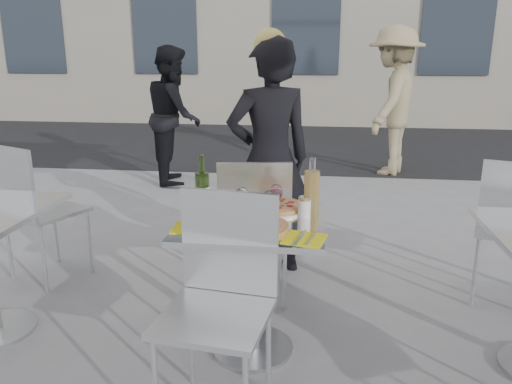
# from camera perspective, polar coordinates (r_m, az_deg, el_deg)

# --- Properties ---
(ground) EXTENTS (80.00, 80.00, 0.00)m
(ground) POSITION_cam_1_polar(r_m,az_deg,el_deg) (2.85, -0.39, -17.53)
(ground) COLOR slate
(street_asphalt) EXTENTS (24.00, 5.00, 0.00)m
(street_asphalt) POSITION_cam_1_polar(r_m,az_deg,el_deg) (9.00, 5.02, 5.71)
(street_asphalt) COLOR black
(street_asphalt) RESTS_ON ground
(main_table) EXTENTS (0.72, 0.72, 0.75)m
(main_table) POSITION_cam_1_polar(r_m,az_deg,el_deg) (2.59, -0.41, -7.52)
(main_table) COLOR #B7BABF
(main_table) RESTS_ON ground
(chair_far) EXTENTS (0.50, 0.51, 0.96)m
(chair_far) POSITION_cam_1_polar(r_m,az_deg,el_deg) (3.06, -0.25, -3.29)
(chair_far) COLOR silver
(chair_far) RESTS_ON ground
(chair_near) EXTENTS (0.50, 0.51, 0.98)m
(chair_near) POSITION_cam_1_polar(r_m,az_deg,el_deg) (2.21, -3.95, -10.75)
(chair_near) COLOR silver
(chair_near) RESTS_ON ground
(side_chair_lfar) EXTENTS (0.60, 0.60, 0.98)m
(side_chair_lfar) POSITION_cam_1_polar(r_m,az_deg,el_deg) (3.70, -24.30, -1.10)
(side_chair_lfar) COLOR silver
(side_chair_lfar) RESTS_ON ground
(woman_diner) EXTENTS (0.71, 0.60, 1.67)m
(woman_diner) POSITION_cam_1_polar(r_m,az_deg,el_deg) (3.51, 1.53, 3.72)
(woman_diner) COLOR black
(woman_diner) RESTS_ON ground
(pedestrian_a) EXTENTS (0.81, 0.94, 1.64)m
(pedestrian_a) POSITION_cam_1_polar(r_m,az_deg,el_deg) (6.18, -9.34, 8.63)
(pedestrian_a) COLOR black
(pedestrian_a) RESTS_ON ground
(pedestrian_b) EXTENTS (1.11, 1.39, 1.89)m
(pedestrian_b) POSITION_cam_1_polar(r_m,az_deg,el_deg) (6.75, 15.34, 9.95)
(pedestrian_b) COLOR #978961
(pedestrian_b) RESTS_ON ground
(pizza_near) EXTENTS (0.36, 0.36, 0.02)m
(pizza_near) POSITION_cam_1_polar(r_m,az_deg,el_deg) (2.39, -0.49, -3.90)
(pizza_near) COLOR tan
(pizza_near) RESTS_ON main_table
(pizza_far) EXTENTS (0.32, 0.32, 0.03)m
(pizza_far) POSITION_cam_1_polar(r_m,az_deg,el_deg) (2.67, 2.46, -1.69)
(pizza_far) COLOR white
(pizza_far) RESTS_ON main_table
(salad_plate) EXTENTS (0.22, 0.22, 0.09)m
(salad_plate) POSITION_cam_1_polar(r_m,az_deg,el_deg) (2.52, 0.02, -2.22)
(salad_plate) COLOR white
(salad_plate) RESTS_ON main_table
(wine_bottle) EXTENTS (0.07, 0.08, 0.29)m
(wine_bottle) POSITION_cam_1_polar(r_m,az_deg,el_deg) (2.66, -6.15, 0.38)
(wine_bottle) COLOR #3B5921
(wine_bottle) RESTS_ON main_table
(carafe) EXTENTS (0.08, 0.08, 0.29)m
(carafe) POSITION_cam_1_polar(r_m,az_deg,el_deg) (2.62, 6.39, 0.23)
(carafe) COLOR #D7B35C
(carafe) RESTS_ON main_table
(sugar_shaker) EXTENTS (0.06, 0.06, 0.11)m
(sugar_shaker) POSITION_cam_1_polar(r_m,az_deg,el_deg) (2.55, 5.55, -1.71)
(sugar_shaker) COLOR white
(sugar_shaker) RESTS_ON main_table
(wineglass_white_a) EXTENTS (0.07, 0.07, 0.16)m
(wineglass_white_a) POSITION_cam_1_polar(r_m,az_deg,el_deg) (2.48, -1.99, -0.77)
(wineglass_white_a) COLOR white
(wineglass_white_a) RESTS_ON main_table
(wineglass_white_b) EXTENTS (0.07, 0.07, 0.16)m
(wineglass_white_b) POSITION_cam_1_polar(r_m,az_deg,el_deg) (2.52, -1.58, -0.49)
(wineglass_white_b) COLOR white
(wineglass_white_b) RESTS_ON main_table
(wineglass_red_a) EXTENTS (0.07, 0.07, 0.16)m
(wineglass_red_a) POSITION_cam_1_polar(r_m,az_deg,el_deg) (2.46, 1.45, -0.92)
(wineglass_red_a) COLOR white
(wineglass_red_a) RESTS_ON main_table
(wineglass_red_b) EXTENTS (0.07, 0.07, 0.16)m
(wineglass_red_b) POSITION_cam_1_polar(r_m,az_deg,el_deg) (2.58, 2.32, -0.11)
(wineglass_red_b) COLOR white
(wineglass_red_b) RESTS_ON main_table
(napkin_left) EXTENTS (0.19, 0.20, 0.01)m
(napkin_left) POSITION_cam_1_polar(r_m,az_deg,el_deg) (2.41, -7.33, -4.03)
(napkin_left) COLOR yellow
(napkin_left) RESTS_ON main_table
(napkin_right) EXTENTS (0.22, 0.22, 0.01)m
(napkin_right) POSITION_cam_1_polar(r_m,az_deg,el_deg) (2.27, 5.56, -5.31)
(napkin_right) COLOR yellow
(napkin_right) RESTS_ON main_table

